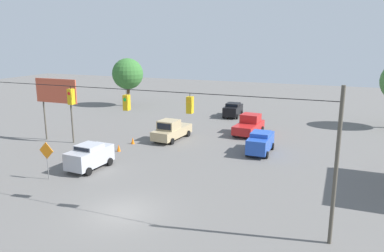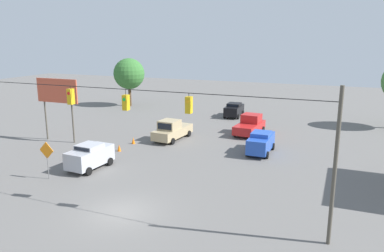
{
  "view_description": "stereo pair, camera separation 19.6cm",
  "coord_description": "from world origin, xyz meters",
  "px_view_note": "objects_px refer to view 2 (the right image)",
  "views": [
    {
      "loc": [
        -11.61,
        17.57,
        10.19
      ],
      "look_at": [
        -1.0,
        -8.74,
        3.52
      ],
      "focal_mm": 35.0,
      "sensor_mm": 36.0,
      "label": 1
    },
    {
      "loc": [
        -11.79,
        17.49,
        10.19
      ],
      "look_at": [
        -1.0,
        -8.74,
        3.52
      ],
      "focal_mm": 35.0,
      "sensor_mm": 36.0,
      "label": 2
    }
  ],
  "objects_px": {
    "pickup_truck_red_oncoming_deep": "(250,125)",
    "traffic_cone_fourth": "(133,141)",
    "sedan_silver_parked_shoulder": "(90,156)",
    "traffic_cone_second": "(102,156)",
    "sedan_black_withflow_deep": "(234,110)",
    "traffic_cone_third": "(119,148)",
    "work_zone_sign": "(47,153)",
    "pickup_truck_tan_withflow_far": "(172,130)",
    "overhead_signal_span": "(127,128)",
    "sedan_blue_oncoming_far": "(261,142)",
    "tree_horizon_right": "(129,74)",
    "traffic_cone_nearest": "(78,166)",
    "roadside_billboard": "(57,95)"
  },
  "relations": [
    {
      "from": "sedan_silver_parked_shoulder",
      "to": "roadside_billboard",
      "type": "height_order",
      "value": "roadside_billboard"
    },
    {
      "from": "traffic_cone_nearest",
      "to": "work_zone_sign",
      "type": "distance_m",
      "value": 3.01
    },
    {
      "from": "traffic_cone_second",
      "to": "traffic_cone_fourth",
      "type": "relative_size",
      "value": 1.0
    },
    {
      "from": "sedan_silver_parked_shoulder",
      "to": "traffic_cone_fourth",
      "type": "relative_size",
      "value": 6.22
    },
    {
      "from": "sedan_silver_parked_shoulder",
      "to": "work_zone_sign",
      "type": "bearing_deg",
      "value": 65.02
    },
    {
      "from": "sedan_silver_parked_shoulder",
      "to": "traffic_cone_second",
      "type": "height_order",
      "value": "sedan_silver_parked_shoulder"
    },
    {
      "from": "overhead_signal_span",
      "to": "traffic_cone_fourth",
      "type": "bearing_deg",
      "value": -59.89
    },
    {
      "from": "sedan_silver_parked_shoulder",
      "to": "tree_horizon_right",
      "type": "relative_size",
      "value": 0.56
    },
    {
      "from": "sedan_blue_oncoming_far",
      "to": "traffic_cone_third",
      "type": "relative_size",
      "value": 6.7
    },
    {
      "from": "overhead_signal_span",
      "to": "sedan_black_withflow_deep",
      "type": "distance_m",
      "value": 29.05
    },
    {
      "from": "sedan_black_withflow_deep",
      "to": "roadside_billboard",
      "type": "relative_size",
      "value": 0.66
    },
    {
      "from": "traffic_cone_third",
      "to": "work_zone_sign",
      "type": "relative_size",
      "value": 0.23
    },
    {
      "from": "sedan_silver_parked_shoulder",
      "to": "work_zone_sign",
      "type": "xyz_separation_m",
      "value": [
        1.43,
        3.07,
        0.94
      ]
    },
    {
      "from": "traffic_cone_nearest",
      "to": "work_zone_sign",
      "type": "bearing_deg",
      "value": 72.03
    },
    {
      "from": "traffic_cone_nearest",
      "to": "roadside_billboard",
      "type": "height_order",
      "value": "roadside_billboard"
    },
    {
      "from": "traffic_cone_nearest",
      "to": "traffic_cone_third",
      "type": "xyz_separation_m",
      "value": [
        -0.18,
        -5.55,
        0.0
      ]
    },
    {
      "from": "sedan_blue_oncoming_far",
      "to": "traffic_cone_nearest",
      "type": "bearing_deg",
      "value": 38.89
    },
    {
      "from": "traffic_cone_nearest",
      "to": "pickup_truck_red_oncoming_deep",
      "type": "bearing_deg",
      "value": -120.81
    },
    {
      "from": "traffic_cone_third",
      "to": "work_zone_sign",
      "type": "height_order",
      "value": "work_zone_sign"
    },
    {
      "from": "pickup_truck_red_oncoming_deep",
      "to": "traffic_cone_fourth",
      "type": "relative_size",
      "value": 7.9
    },
    {
      "from": "sedan_blue_oncoming_far",
      "to": "pickup_truck_red_oncoming_deep",
      "type": "bearing_deg",
      "value": -68.01
    },
    {
      "from": "traffic_cone_fourth",
      "to": "overhead_signal_span",
      "type": "bearing_deg",
      "value": 120.11
    },
    {
      "from": "sedan_silver_parked_shoulder",
      "to": "traffic_cone_third",
      "type": "bearing_deg",
      "value": -84.41
    },
    {
      "from": "traffic_cone_third",
      "to": "work_zone_sign",
      "type": "xyz_separation_m",
      "value": [
        0.95,
        7.94,
        1.66
      ]
    },
    {
      "from": "traffic_cone_second",
      "to": "traffic_cone_third",
      "type": "relative_size",
      "value": 1.0
    },
    {
      "from": "overhead_signal_span",
      "to": "tree_horizon_right",
      "type": "height_order",
      "value": "overhead_signal_span"
    },
    {
      "from": "pickup_truck_red_oncoming_deep",
      "to": "work_zone_sign",
      "type": "xyz_separation_m",
      "value": [
        10.57,
        18.81,
        1.01
      ]
    },
    {
      "from": "traffic_cone_second",
      "to": "sedan_blue_oncoming_far",
      "type": "bearing_deg",
      "value": -149.89
    },
    {
      "from": "overhead_signal_span",
      "to": "sedan_black_withflow_deep",
      "type": "height_order",
      "value": "overhead_signal_span"
    },
    {
      "from": "work_zone_sign",
      "to": "sedan_silver_parked_shoulder",
      "type": "bearing_deg",
      "value": -114.98
    },
    {
      "from": "traffic_cone_nearest",
      "to": "tree_horizon_right",
      "type": "height_order",
      "value": "tree_horizon_right"
    },
    {
      "from": "sedan_black_withflow_deep",
      "to": "traffic_cone_third",
      "type": "xyz_separation_m",
      "value": [
        5.46,
        19.13,
        -0.63
      ]
    },
    {
      "from": "traffic_cone_fourth",
      "to": "roadside_billboard",
      "type": "xyz_separation_m",
      "value": [
        7.41,
        1.87,
        4.41
      ]
    },
    {
      "from": "overhead_signal_span",
      "to": "tree_horizon_right",
      "type": "distance_m",
      "value": 35.77
    },
    {
      "from": "pickup_truck_tan_withflow_far",
      "to": "work_zone_sign",
      "type": "height_order",
      "value": "work_zone_sign"
    },
    {
      "from": "pickup_truck_tan_withflow_far",
      "to": "tree_horizon_right",
      "type": "height_order",
      "value": "tree_horizon_right"
    },
    {
      "from": "sedan_silver_parked_shoulder",
      "to": "traffic_cone_second",
      "type": "relative_size",
      "value": 6.22
    },
    {
      "from": "sedan_black_withflow_deep",
      "to": "pickup_truck_tan_withflow_far",
      "type": "xyz_separation_m",
      "value": [
        2.7,
        13.56,
        0.02
      ]
    },
    {
      "from": "traffic_cone_third",
      "to": "roadside_billboard",
      "type": "xyz_separation_m",
      "value": [
        7.5,
        -0.8,
        4.41
      ]
    },
    {
      "from": "traffic_cone_nearest",
      "to": "work_zone_sign",
      "type": "height_order",
      "value": "work_zone_sign"
    },
    {
      "from": "traffic_cone_second",
      "to": "tree_horizon_right",
      "type": "bearing_deg",
      "value": -63.71
    },
    {
      "from": "sedan_blue_oncoming_far",
      "to": "tree_horizon_right",
      "type": "bearing_deg",
      "value": -34.63
    },
    {
      "from": "sedan_black_withflow_deep",
      "to": "traffic_cone_fourth",
      "type": "relative_size",
      "value": 6.39
    },
    {
      "from": "traffic_cone_fourth",
      "to": "tree_horizon_right",
      "type": "distance_m",
      "value": 22.08
    },
    {
      "from": "overhead_signal_span",
      "to": "sedan_silver_parked_shoulder",
      "type": "xyz_separation_m",
      "value": [
        6.54,
        -4.72,
        -3.94
      ]
    },
    {
      "from": "sedan_black_withflow_deep",
      "to": "roadside_billboard",
      "type": "bearing_deg",
      "value": 54.73
    },
    {
      "from": "sedan_blue_oncoming_far",
      "to": "pickup_truck_red_oncoming_deep",
      "type": "relative_size",
      "value": 0.85
    },
    {
      "from": "sedan_black_withflow_deep",
      "to": "pickup_truck_red_oncoming_deep",
      "type": "xyz_separation_m",
      "value": [
        -4.15,
        8.26,
        0.02
      ]
    },
    {
      "from": "sedan_black_withflow_deep",
      "to": "work_zone_sign",
      "type": "height_order",
      "value": "work_zone_sign"
    },
    {
      "from": "sedan_black_withflow_deep",
      "to": "traffic_cone_third",
      "type": "bearing_deg",
      "value": 74.06
    }
  ]
}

